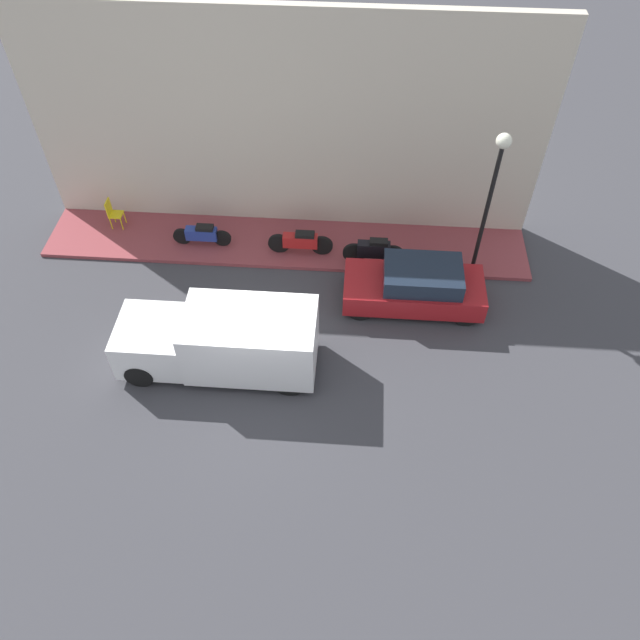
% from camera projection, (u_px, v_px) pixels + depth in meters
% --- Properties ---
extents(ground_plane, '(60.00, 60.00, 0.00)m').
position_uv_depth(ground_plane, '(265.00, 371.00, 16.20)').
color(ground_plane, '#38383D').
extents(sidewalk, '(2.23, 14.83, 0.12)m').
position_uv_depth(sidewalk, '(286.00, 243.00, 19.44)').
color(sidewalk, brown).
rests_on(sidewalk, ground_plane).
extents(building_facade, '(0.30, 14.83, 6.75)m').
position_uv_depth(building_facade, '(286.00, 126.00, 17.80)').
color(building_facade, beige).
rests_on(building_facade, ground_plane).
extents(parked_car, '(1.65, 3.88, 1.37)m').
position_uv_depth(parked_car, '(416.00, 286.00, 17.34)').
color(parked_car, maroon).
rests_on(parked_car, ground_plane).
extents(delivery_van, '(1.84, 5.02, 1.84)m').
position_uv_depth(delivery_van, '(221.00, 340.00, 15.66)').
color(delivery_van, white).
rests_on(delivery_van, ground_plane).
extents(motorcycle_blue, '(0.30, 1.79, 0.72)m').
position_uv_depth(motorcycle_blue, '(202.00, 234.00, 19.04)').
color(motorcycle_blue, navy).
rests_on(motorcycle_blue, sidewalk).
extents(motorcycle_black, '(0.30, 1.82, 0.87)m').
position_uv_depth(motorcycle_black, '(374.00, 250.00, 18.43)').
color(motorcycle_black, black).
rests_on(motorcycle_black, sidewalk).
extents(motorcycle_red, '(0.30, 1.96, 0.79)m').
position_uv_depth(motorcycle_red, '(301.00, 242.00, 18.74)').
color(motorcycle_red, '#B21E1E').
rests_on(motorcycle_red, sidewalk).
extents(streetlamp, '(0.40, 0.40, 4.56)m').
position_uv_depth(streetlamp, '(494.00, 179.00, 16.14)').
color(streetlamp, black).
rests_on(streetlamp, sidewalk).
extents(cafe_chair, '(0.40, 0.40, 0.97)m').
position_uv_depth(cafe_chair, '(113.00, 212.00, 19.51)').
color(cafe_chair, yellow).
rests_on(cafe_chair, sidewalk).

